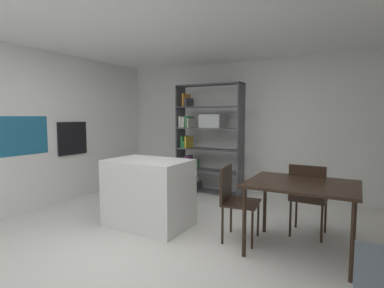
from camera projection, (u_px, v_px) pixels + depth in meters
The scene contains 11 objects.
ground_plane at pixel (154, 245), 3.50m from camera, with size 8.59×8.59×0.00m, color silver.
ceiling_slab at pixel (151, 16), 3.26m from camera, with size 6.25×5.96×0.06m.
back_partition at pixel (242, 127), 5.94m from camera, with size 6.25×0.06×2.57m, color silver.
tall_cabinet_run_left at pixel (13, 130), 4.72m from camera, with size 0.62×5.37×2.57m, color white.
cabinet_niche_splashback at pixel (13, 136), 4.42m from camera, with size 0.01×1.12×0.59m.
built_in_oven at pixel (72, 138), 5.32m from camera, with size 0.06×0.59×0.58m.
kitchen_island at pixel (149, 193), 4.10m from camera, with size 1.11×0.74×0.92m, color white.
open_bookshelf at pixel (204, 138), 5.91m from camera, with size 1.34×0.36×2.13m.
dining_table at pixel (302, 190), 3.24m from camera, with size 1.14×0.91×0.79m.
dining_chair_far at pixel (308, 194), 3.67m from camera, with size 0.43×0.42×0.92m.
dining_chair_island_side at pixel (234, 195), 3.63m from camera, with size 0.47×0.50×0.90m.
Camera 1 is at (2.04, -2.72, 1.50)m, focal length 27.88 mm.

